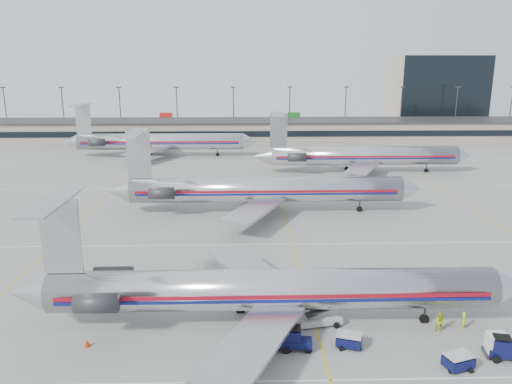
{
  "coord_description": "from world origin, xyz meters",
  "views": [
    {
      "loc": [
        -6.21,
        -49.09,
        21.92
      ],
      "look_at": [
        -4.33,
        19.1,
        4.5
      ],
      "focal_mm": 35.0,
      "sensor_mm": 36.0,
      "label": 1
    }
  ],
  "objects_px": {
    "jet_second_row": "(260,189)",
    "jet_foreground": "(262,289)",
    "tug_center": "(278,342)",
    "belt_loader": "(321,318)",
    "uld_container": "(496,345)"
  },
  "relations": [
    {
      "from": "jet_second_row",
      "to": "belt_loader",
      "type": "relative_size",
      "value": 10.37
    },
    {
      "from": "uld_container",
      "to": "belt_loader",
      "type": "relative_size",
      "value": 0.41
    },
    {
      "from": "jet_foreground",
      "to": "uld_container",
      "type": "height_order",
      "value": "jet_foreground"
    },
    {
      "from": "jet_second_row",
      "to": "tug_center",
      "type": "bearing_deg",
      "value": -89.88
    },
    {
      "from": "jet_foreground",
      "to": "belt_loader",
      "type": "height_order",
      "value": "jet_foreground"
    },
    {
      "from": "jet_second_row",
      "to": "uld_container",
      "type": "xyz_separation_m",
      "value": [
        16.93,
        -39.32,
        -2.73
      ]
    },
    {
      "from": "jet_second_row",
      "to": "jet_foreground",
      "type": "bearing_deg",
      "value": -91.64
    },
    {
      "from": "jet_foreground",
      "to": "belt_loader",
      "type": "xyz_separation_m",
      "value": [
        5.05,
        -0.2,
        -2.73
      ]
    },
    {
      "from": "belt_loader",
      "to": "jet_second_row",
      "type": "bearing_deg",
      "value": 86.02
    },
    {
      "from": "tug_center",
      "to": "uld_container",
      "type": "relative_size",
      "value": 1.02
    },
    {
      "from": "jet_second_row",
      "to": "uld_container",
      "type": "height_order",
      "value": "jet_second_row"
    },
    {
      "from": "jet_second_row",
      "to": "belt_loader",
      "type": "bearing_deg",
      "value": -83.22
    },
    {
      "from": "jet_second_row",
      "to": "uld_container",
      "type": "relative_size",
      "value": 25.03
    },
    {
      "from": "jet_second_row",
      "to": "tug_center",
      "type": "relative_size",
      "value": 24.46
    },
    {
      "from": "jet_foreground",
      "to": "uld_container",
      "type": "xyz_separation_m",
      "value": [
        17.91,
        -5.26,
        -2.45
      ]
    }
  ]
}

